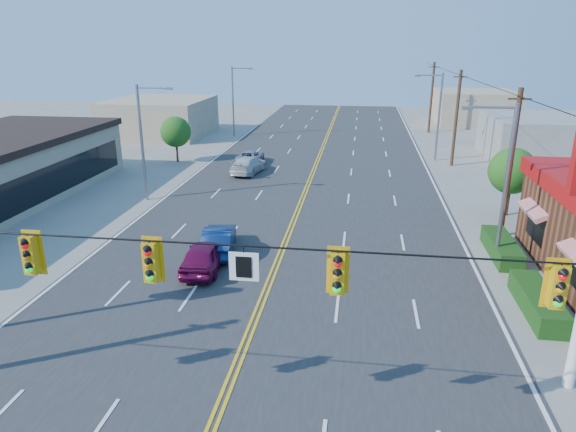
# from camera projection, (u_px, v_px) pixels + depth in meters

# --- Properties ---
(road) EXTENTS (20.00, 120.00, 0.06)m
(road) POSITION_uv_depth(u_px,v_px,m) (296.00, 215.00, 33.27)
(road) COLOR #2D2D30
(road) RESTS_ON ground
(signal_span) EXTENTS (24.32, 0.34, 9.00)m
(signal_span) POSITION_uv_depth(u_px,v_px,m) (194.00, 284.00, 12.97)
(signal_span) COLOR #47301E
(signal_span) RESTS_ON ground
(streetlight_se) EXTENTS (2.55, 0.25, 8.00)m
(streetlight_se) POSITION_uv_depth(u_px,v_px,m) (503.00, 177.00, 24.76)
(streetlight_se) COLOR gray
(streetlight_se) RESTS_ON ground
(streetlight_ne) EXTENTS (2.55, 0.25, 8.00)m
(streetlight_ne) POSITION_uv_depth(u_px,v_px,m) (437.00, 112.00, 47.25)
(streetlight_ne) COLOR gray
(streetlight_ne) RESTS_ON ground
(streetlight_sw) EXTENTS (2.55, 0.25, 8.00)m
(streetlight_sw) POSITION_uv_depth(u_px,v_px,m) (144.00, 137.00, 35.13)
(streetlight_sw) COLOR gray
(streetlight_sw) RESTS_ON ground
(streetlight_nw) EXTENTS (2.55, 0.25, 8.00)m
(streetlight_nw) POSITION_uv_depth(u_px,v_px,m) (235.00, 98.00, 59.49)
(streetlight_nw) COLOR gray
(streetlight_nw) RESTS_ON ground
(utility_pole_near) EXTENTS (0.28, 0.28, 8.40)m
(utility_pole_near) POSITION_uv_depth(u_px,v_px,m) (510.00, 165.00, 28.42)
(utility_pole_near) COLOR #47301E
(utility_pole_near) RESTS_ON ground
(utility_pole_mid) EXTENTS (0.28, 0.28, 8.40)m
(utility_pole_mid) POSITION_uv_depth(u_px,v_px,m) (456.00, 119.00, 45.29)
(utility_pole_mid) COLOR #47301E
(utility_pole_mid) RESTS_ON ground
(utility_pole_far) EXTENTS (0.28, 0.28, 8.40)m
(utility_pole_far) POSITION_uv_depth(u_px,v_px,m) (431.00, 98.00, 62.15)
(utility_pole_far) COLOR #47301E
(utility_pole_far) RESTS_ON ground
(tree_kfc_rear) EXTENTS (2.94, 2.94, 4.41)m
(tree_kfc_rear) POSITION_uv_depth(u_px,v_px,m) (512.00, 171.00, 32.40)
(tree_kfc_rear) COLOR #47301E
(tree_kfc_rear) RESTS_ON ground
(tree_west) EXTENTS (2.80, 2.80, 4.20)m
(tree_west) POSITION_uv_depth(u_px,v_px,m) (176.00, 132.00, 47.22)
(tree_west) COLOR #47301E
(tree_west) RESTS_ON ground
(bld_east_mid) EXTENTS (12.00, 10.00, 4.00)m
(bld_east_mid) POSITION_uv_depth(u_px,v_px,m) (554.00, 138.00, 48.44)
(bld_east_mid) COLOR gray
(bld_east_mid) RESTS_ON ground
(bld_west_far) EXTENTS (11.00, 12.00, 4.20)m
(bld_west_far) POSITION_uv_depth(u_px,v_px,m) (160.00, 117.00, 61.50)
(bld_west_far) COLOR tan
(bld_west_far) RESTS_ON ground
(bld_east_far) EXTENTS (10.00, 10.00, 4.40)m
(bld_east_far) POSITION_uv_depth(u_px,v_px,m) (474.00, 108.00, 69.39)
(bld_east_far) COLOR tan
(bld_east_far) RESTS_ON ground
(car_magenta) EXTENTS (1.92, 4.37, 1.46)m
(car_magenta) POSITION_uv_depth(u_px,v_px,m) (205.00, 256.00, 25.09)
(car_magenta) COLOR maroon
(car_magenta) RESTS_ON ground
(car_blue) EXTENTS (2.22, 4.56, 1.44)m
(car_blue) POSITION_uv_depth(u_px,v_px,m) (219.00, 240.00, 27.12)
(car_blue) COLOR navy
(car_blue) RESTS_ON ground
(car_white) EXTENTS (2.72, 5.10, 1.41)m
(car_white) POSITION_uv_depth(u_px,v_px,m) (248.00, 165.00, 43.59)
(car_white) COLOR silver
(car_white) RESTS_ON ground
(car_silver) EXTENTS (2.13, 4.54, 1.26)m
(car_silver) POSITION_uv_depth(u_px,v_px,m) (250.00, 157.00, 46.98)
(car_silver) COLOR #A6A6AB
(car_silver) RESTS_ON ground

